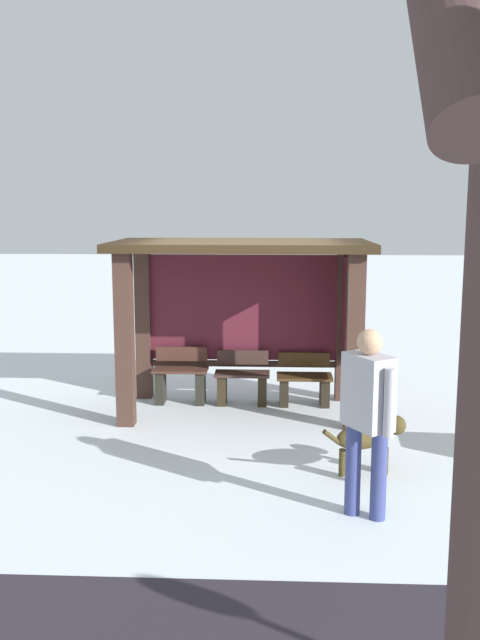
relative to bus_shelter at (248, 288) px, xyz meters
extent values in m
plane|color=white|center=(-0.08, -0.16, -1.65)|extent=(60.00, 60.00, 0.00)
cube|color=#452C24|center=(-1.50, -0.81, -0.56)|extent=(0.21, 0.21, 2.17)
cube|color=#452C24|center=(1.33, -0.81, -0.56)|extent=(0.21, 0.21, 2.17)
cube|color=#452C24|center=(-1.50, 0.49, -0.56)|extent=(0.21, 0.21, 2.17)
cube|color=#452C24|center=(1.33, 0.49, -0.56)|extent=(0.21, 0.21, 2.17)
cube|color=#322414|center=(-0.08, -0.16, 0.58)|extent=(3.32, 1.79, 0.11)
cube|color=#5B1E2C|center=(-0.08, 0.49, -0.33)|extent=(2.62, 0.08, 1.48)
cube|color=#452C24|center=(-0.08, 0.47, -1.14)|extent=(2.62, 0.06, 0.08)
cube|color=#5B1E2C|center=(1.33, 0.07, -0.33)|extent=(0.08, 0.71, 1.48)
cube|color=#4A2C22|center=(-0.94, 0.19, -1.17)|extent=(0.76, 0.35, 0.03)
cube|color=#4A2C22|center=(-0.94, 0.34, -0.98)|extent=(0.72, 0.04, 0.20)
cube|color=black|center=(-0.66, 0.19, -1.42)|extent=(0.12, 0.29, 0.46)
cube|color=black|center=(-1.22, 0.19, -1.42)|extent=(0.12, 0.29, 0.46)
cube|color=#3F2A25|center=(-0.08, 0.19, -1.22)|extent=(0.76, 0.37, 0.04)
cube|color=#3F2A25|center=(-0.08, 0.35, -1.02)|extent=(0.72, 0.04, 0.20)
cube|color=#2D2516|center=(0.20, 0.19, -1.44)|extent=(0.12, 0.31, 0.41)
cube|color=#2D2516|center=(-0.36, 0.19, -1.44)|extent=(0.12, 0.31, 0.41)
cube|color=#493218|center=(0.78, 0.19, -1.25)|extent=(0.76, 0.41, 0.04)
cube|color=#493218|center=(0.78, 0.37, -1.05)|extent=(0.72, 0.04, 0.20)
cube|color=black|center=(1.06, 0.19, -1.46)|extent=(0.12, 0.35, 0.38)
cube|color=black|center=(0.50, 0.19, -1.46)|extent=(0.12, 0.35, 0.38)
cube|color=#B3B2BE|center=(1.16, -3.30, -0.50)|extent=(0.45, 0.52, 0.65)
sphere|color=tan|center=(1.16, -3.30, -0.07)|extent=(0.22, 0.22, 0.22)
cylinder|color=#38417D|center=(1.27, -3.35, -1.24)|extent=(0.19, 0.19, 0.82)
cylinder|color=#38417D|center=(1.05, -3.25, -1.24)|extent=(0.19, 0.19, 0.82)
cylinder|color=#B3B2BE|center=(1.30, -3.53, -0.53)|extent=(0.12, 0.12, 0.58)
cylinder|color=#B3B2BE|center=(1.02, -3.07, -0.53)|extent=(0.12, 0.12, 0.58)
ellipsoid|color=#463A1C|center=(1.27, -2.33, -1.23)|extent=(0.70, 0.53, 0.27)
sphere|color=#463A1C|center=(1.62, -2.14, -1.17)|extent=(0.20, 0.20, 0.20)
cylinder|color=#463A1C|center=(0.93, -2.52, -1.19)|extent=(0.22, 0.15, 0.19)
cylinder|color=#463A1C|center=(1.50, -2.30, -1.51)|extent=(0.07, 0.07, 0.28)
cylinder|color=#463A1C|center=(1.42, -2.17, -1.51)|extent=(0.07, 0.07, 0.28)
cylinder|color=#463A1C|center=(1.12, -2.50, -1.51)|extent=(0.07, 0.07, 0.28)
cylinder|color=#463A1C|center=(1.05, -2.37, -1.51)|extent=(0.07, 0.07, 0.28)
camera|label=1|loc=(0.32, -9.17, 1.09)|focal=39.05mm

